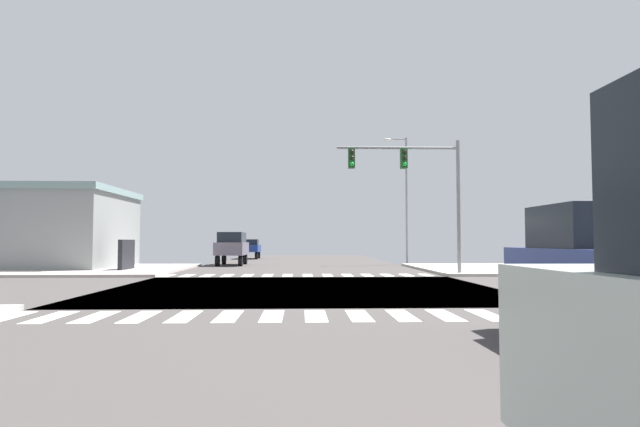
# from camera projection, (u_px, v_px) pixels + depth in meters

# --- Properties ---
(ground) EXTENTS (90.00, 90.00, 0.05)m
(ground) POSITION_uv_depth(u_px,v_px,m) (303.00, 289.00, 19.60)
(ground) COLOR #443F3E
(sidewalk_corner_ne) EXTENTS (12.00, 12.00, 0.14)m
(sidewalk_corner_ne) POSITION_uv_depth(u_px,v_px,m) (519.00, 269.00, 32.05)
(sidewalk_corner_ne) COLOR #B2ADA3
(sidewalk_corner_ne) RESTS_ON ground
(sidewalk_corner_nw) EXTENTS (12.00, 12.00, 0.14)m
(sidewalk_corner_nw) POSITION_uv_depth(u_px,v_px,m) (79.00, 269.00, 31.11)
(sidewalk_corner_nw) COLOR #B5A9A3
(sidewalk_corner_nw) RESTS_ON ground
(crosswalk_near) EXTENTS (13.50, 2.00, 0.01)m
(crosswalk_near) POSITION_uv_depth(u_px,v_px,m) (294.00, 316.00, 12.31)
(crosswalk_near) COLOR white
(crosswalk_near) RESTS_ON ground
(crosswalk_far) EXTENTS (13.50, 2.00, 0.01)m
(crosswalk_far) POSITION_uv_depth(u_px,v_px,m) (298.00, 275.00, 26.88)
(crosswalk_far) COLOR white
(crosswalk_far) RESTS_ON ground
(traffic_signal_mast) EXTENTS (6.27, 0.55, 6.83)m
(traffic_signal_mast) POSITION_uv_depth(u_px,v_px,m) (412.00, 175.00, 27.02)
(traffic_signal_mast) COLOR gray
(traffic_signal_mast) RESTS_ON ground
(street_lamp) EXTENTS (1.78, 0.32, 9.33)m
(street_lamp) POSITION_uv_depth(u_px,v_px,m) (404.00, 190.00, 39.27)
(street_lamp) COLOR gray
(street_lamp) RESTS_ON ground
(suv_farside_1) EXTENTS (1.96, 4.60, 2.34)m
(suv_farside_1) POSITION_uv_depth(u_px,v_px,m) (232.00, 246.00, 38.21)
(suv_farside_1) COLOR black
(suv_farside_1) RESTS_ON ground
(pickup_crossing_2) EXTENTS (2.00, 5.10, 2.35)m
(pickup_crossing_2) POSITION_uv_depth(u_px,v_px,m) (623.00, 268.00, 8.46)
(pickup_crossing_2) COLOR black
(pickup_crossing_2) RESTS_ON ground
(sedan_queued_1) EXTENTS (1.80, 4.30, 1.88)m
(sedan_queued_1) POSITION_uv_depth(u_px,v_px,m) (250.00, 247.00, 51.96)
(sedan_queued_1) COLOR black
(sedan_queued_1) RESTS_ON ground
(sedan_trailing_3) EXTENTS (4.30, 1.80, 1.88)m
(sedan_trailing_3) POSITION_uv_depth(u_px,v_px,m) (639.00, 255.00, 23.68)
(sedan_trailing_3) COLOR black
(sedan_trailing_3) RESTS_ON ground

